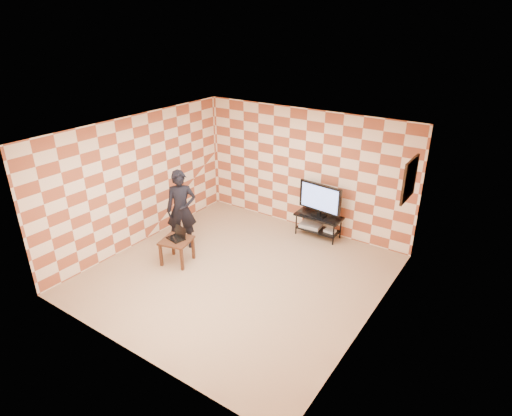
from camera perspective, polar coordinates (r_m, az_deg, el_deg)
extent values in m
plane|color=tan|center=(8.16, -2.39, -8.83)|extent=(5.00, 5.00, 0.00)
cube|color=#FFE4C1|center=(9.48, 6.49, 5.03)|extent=(5.00, 0.02, 2.70)
cube|color=#FFE4C1|center=(5.94, -17.23, -8.49)|extent=(5.00, 0.02, 2.70)
cube|color=#FFE4C1|center=(9.11, -15.33, 3.50)|extent=(0.02, 5.00, 2.70)
cube|color=#FFE4C1|center=(6.48, 15.57, -5.33)|extent=(0.02, 5.00, 2.70)
cube|color=white|center=(7.05, -2.78, 9.86)|extent=(5.00, 5.00, 0.02)
cube|color=black|center=(7.62, 19.81, 3.62)|extent=(0.04, 0.72, 0.72)
cube|color=black|center=(7.62, 19.81, 3.62)|extent=(0.04, 0.03, 0.68)
cube|color=black|center=(7.62, 19.81, 3.62)|extent=(0.04, 0.68, 0.03)
cube|color=black|center=(9.36, 8.37, -1.11)|extent=(1.02, 0.46, 0.04)
cube|color=black|center=(9.50, 8.25, -2.85)|extent=(0.91, 0.41, 0.03)
cylinder|color=black|center=(9.49, 5.38, -2.11)|extent=(0.03, 0.03, 0.50)
cylinder|color=black|center=(9.78, 6.43, -1.31)|extent=(0.03, 0.03, 0.50)
cylinder|color=black|center=(9.15, 10.28, -3.49)|extent=(0.03, 0.03, 0.50)
cylinder|color=black|center=(9.45, 11.21, -2.62)|extent=(0.03, 0.03, 0.50)
cube|color=black|center=(9.34, 8.38, -0.91)|extent=(0.31, 0.22, 0.03)
cube|color=black|center=(9.32, 8.41, -0.59)|extent=(0.08, 0.06, 0.08)
cube|color=black|center=(9.18, 8.54, 1.37)|extent=(1.00, 0.17, 0.61)
cube|color=#6A86DA|center=(9.15, 8.46, 1.29)|extent=(0.89, 0.10, 0.52)
cube|color=#ACACAE|center=(9.55, 7.32, -2.29)|extent=(0.48, 0.36, 0.08)
cube|color=silver|center=(9.39, 9.83, -3.02)|extent=(0.25, 0.19, 0.05)
cube|color=#391E11|center=(8.43, -10.58, -4.29)|extent=(0.66, 0.66, 0.04)
cube|color=#391E11|center=(8.49, -12.56, -6.18)|extent=(0.06, 0.06, 0.46)
cube|color=#391E11|center=(8.83, -11.01, -4.79)|extent=(0.06, 0.06, 0.46)
cube|color=#391E11|center=(8.28, -9.86, -6.79)|extent=(0.06, 0.06, 0.46)
cube|color=#391E11|center=(8.62, -8.38, -5.34)|extent=(0.06, 0.06, 0.46)
cube|color=black|center=(8.44, -10.66, -4.02)|extent=(0.38, 0.31, 0.02)
cube|color=black|center=(8.45, -10.04, -3.10)|extent=(0.35, 0.13, 0.22)
imported|color=black|center=(8.85, -9.92, -0.23)|extent=(0.72, 0.70, 1.67)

